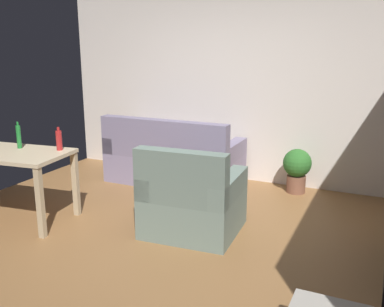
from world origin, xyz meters
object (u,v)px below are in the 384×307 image
desk (12,162)px  bottle_green (19,136)px  potted_plant (297,168)px  couch (173,161)px  bottle_red (59,140)px  armchair (192,203)px

desk → bottle_green: bearing=92.8°
potted_plant → couch: bearing=-169.1°
potted_plant → bottle_red: size_ratio=2.29×
potted_plant → bottle_green: size_ratio=1.96×
couch → armchair: same height
desk → bottle_red: 0.55m
desk → bottle_green: 0.29m
desk → potted_plant: size_ratio=2.23×
desk → armchair: bearing=7.6°
couch → bottle_red: 1.76m
potted_plant → bottle_red: 2.92m
desk → armchair: size_ratio=1.34×
desk → bottle_red: bearing=25.5°
bottle_green → bottle_red: size_ratio=1.17×
desk → couch: bearing=55.8°
desk → bottle_green: bottle_green is taller
bottle_red → desk: bearing=-147.8°
desk → armchair: armchair is taller
desk → armchair: 1.97m
desk → bottle_green: (-0.03, 0.15, 0.24)m
couch → bottle_red: size_ratio=7.19×
couch → desk: size_ratio=1.41×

